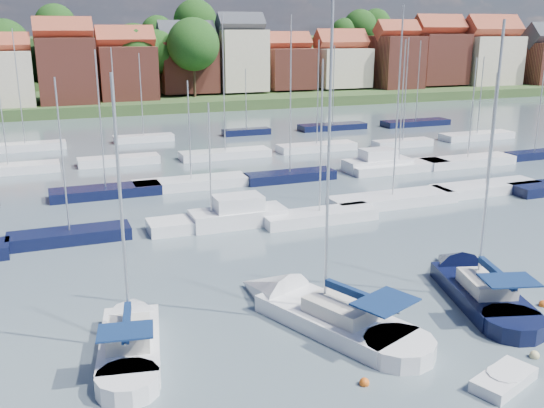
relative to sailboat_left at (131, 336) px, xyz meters
name	(u,v)px	position (x,y,z in m)	size (l,w,h in m)	color
ground	(228,165)	(15.27, 34.94, -0.36)	(260.00, 260.00, 0.00)	#42505A
sailboat_left	(131,336)	(0.00, 0.00, 0.00)	(4.19, 10.00, 13.28)	white
sailboat_centre	(309,310)	(8.78, -0.44, -0.01)	(7.63, 12.49, 16.53)	white
sailboat_navy	(471,284)	(18.39, -0.74, -0.01)	(5.84, 11.62, 15.59)	black
tender	(504,380)	(13.59, -8.88, -0.11)	(3.31, 2.37, 0.65)	white
buoy_c	(364,385)	(8.34, -6.84, -0.36)	(0.42, 0.42, 0.42)	#D85914
buoy_d	(534,357)	(16.38, -7.63, -0.36)	(0.43, 0.43, 0.43)	beige
buoy_e	(477,275)	(20.14, 0.88, -0.36)	(0.46, 0.46, 0.46)	#D85914
buoy_g	(543,306)	(20.65, -3.74, -0.36)	(0.44, 0.44, 0.44)	#D85914
marina_field	(261,169)	(17.17, 30.09, 0.07)	(79.62, 41.41, 15.93)	white
far_shore_town	(126,69)	(17.49, 127.61, 4.24)	(212.46, 90.00, 22.27)	#394D26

